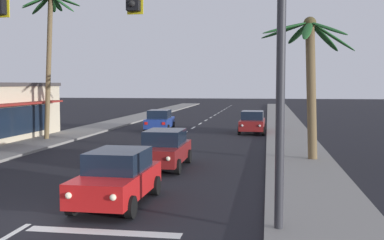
{
  "coord_description": "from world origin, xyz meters",
  "views": [
    {
      "loc": [
        6.25,
        -11.8,
        3.72
      ],
      "look_at": [
        3.09,
        8.0,
        2.2
      ],
      "focal_mm": 44.44,
      "sensor_mm": 36.0,
      "label": 1
    }
  ],
  "objects_px": {
    "sedan_parked_nearest_kerb": "(252,122)",
    "palm_left_second": "(50,30)",
    "palm_right_second": "(310,63)",
    "sedan_oncoming_far": "(160,120)",
    "sedan_third_in_queue": "(164,149)",
    "sedan_lead_at_stop_bar": "(118,177)",
    "traffic_signal_mast": "(141,22)"
  },
  "relations": [
    {
      "from": "sedan_oncoming_far",
      "to": "palm_left_second",
      "type": "height_order",
      "value": "palm_left_second"
    },
    {
      "from": "palm_left_second",
      "to": "sedan_lead_at_stop_bar",
      "type": "bearing_deg",
      "value": -58.19
    },
    {
      "from": "traffic_signal_mast",
      "to": "palm_left_second",
      "type": "bearing_deg",
      "value": 121.9
    },
    {
      "from": "sedan_third_in_queue",
      "to": "palm_left_second",
      "type": "relative_size",
      "value": 0.46
    },
    {
      "from": "traffic_signal_mast",
      "to": "palm_right_second",
      "type": "xyz_separation_m",
      "value": [
        5.14,
        11.41,
        -0.58
      ]
    },
    {
      "from": "traffic_signal_mast",
      "to": "sedan_lead_at_stop_bar",
      "type": "height_order",
      "value": "traffic_signal_mast"
    },
    {
      "from": "sedan_third_in_queue",
      "to": "sedan_parked_nearest_kerb",
      "type": "bearing_deg",
      "value": 77.76
    },
    {
      "from": "palm_right_second",
      "to": "traffic_signal_mast",
      "type": "bearing_deg",
      "value": -114.27
    },
    {
      "from": "traffic_signal_mast",
      "to": "sedan_lead_at_stop_bar",
      "type": "xyz_separation_m",
      "value": [
        -1.38,
        2.17,
        -4.45
      ]
    },
    {
      "from": "palm_left_second",
      "to": "palm_right_second",
      "type": "relative_size",
      "value": 1.4
    },
    {
      "from": "sedan_lead_at_stop_bar",
      "to": "sedan_third_in_queue",
      "type": "xyz_separation_m",
      "value": [
        0.05,
        6.54,
        0.0
      ]
    },
    {
      "from": "sedan_lead_at_stop_bar",
      "to": "sedan_third_in_queue",
      "type": "bearing_deg",
      "value": 89.6
    },
    {
      "from": "sedan_parked_nearest_kerb",
      "to": "palm_left_second",
      "type": "xyz_separation_m",
      "value": [
        -12.84,
        -6.98,
        6.34
      ]
    },
    {
      "from": "sedan_third_in_queue",
      "to": "sedan_parked_nearest_kerb",
      "type": "xyz_separation_m",
      "value": [
        3.39,
        15.61,
        0.0
      ]
    },
    {
      "from": "sedan_oncoming_far",
      "to": "traffic_signal_mast",
      "type": "bearing_deg",
      "value": -78.02
    },
    {
      "from": "sedan_parked_nearest_kerb",
      "to": "palm_right_second",
      "type": "xyz_separation_m",
      "value": [
        3.1,
        -12.91,
        3.86
      ]
    },
    {
      "from": "sedan_parked_nearest_kerb",
      "to": "palm_right_second",
      "type": "distance_m",
      "value": 13.83
    },
    {
      "from": "sedan_oncoming_far",
      "to": "palm_right_second",
      "type": "height_order",
      "value": "palm_right_second"
    },
    {
      "from": "sedan_oncoming_far",
      "to": "palm_right_second",
      "type": "bearing_deg",
      "value": -52.14
    },
    {
      "from": "sedan_third_in_queue",
      "to": "palm_right_second",
      "type": "xyz_separation_m",
      "value": [
        6.48,
        2.7,
        3.86
      ]
    },
    {
      "from": "sedan_third_in_queue",
      "to": "sedan_oncoming_far",
      "type": "height_order",
      "value": "same"
    },
    {
      "from": "sedan_third_in_queue",
      "to": "sedan_parked_nearest_kerb",
      "type": "relative_size",
      "value": 1.0
    },
    {
      "from": "sedan_third_in_queue",
      "to": "sedan_lead_at_stop_bar",
      "type": "bearing_deg",
      "value": -90.4
    },
    {
      "from": "sedan_parked_nearest_kerb",
      "to": "sedan_lead_at_stop_bar",
      "type": "bearing_deg",
      "value": -98.81
    },
    {
      "from": "traffic_signal_mast",
      "to": "sedan_parked_nearest_kerb",
      "type": "distance_m",
      "value": 24.81
    },
    {
      "from": "traffic_signal_mast",
      "to": "sedan_third_in_queue",
      "type": "relative_size",
      "value": 2.56
    },
    {
      "from": "sedan_oncoming_far",
      "to": "sedan_parked_nearest_kerb",
      "type": "relative_size",
      "value": 1.01
    },
    {
      "from": "sedan_oncoming_far",
      "to": "palm_left_second",
      "type": "distance_m",
      "value": 11.24
    },
    {
      "from": "sedan_lead_at_stop_bar",
      "to": "sedan_oncoming_far",
      "type": "distance_m",
      "value": 22.95
    },
    {
      "from": "sedan_oncoming_far",
      "to": "sedan_parked_nearest_kerb",
      "type": "xyz_separation_m",
      "value": [
        7.31,
        -0.47,
        0.0
      ]
    },
    {
      "from": "sedan_lead_at_stop_bar",
      "to": "sedan_parked_nearest_kerb",
      "type": "relative_size",
      "value": 1.0
    },
    {
      "from": "traffic_signal_mast",
      "to": "palm_left_second",
      "type": "xyz_separation_m",
      "value": [
        -10.79,
        17.34,
        1.89
      ]
    }
  ]
}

